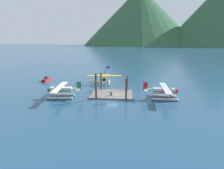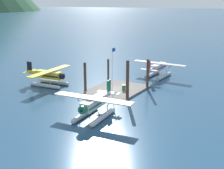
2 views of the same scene
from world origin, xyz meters
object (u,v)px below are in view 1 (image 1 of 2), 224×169
at_px(mooring_buoy, 171,96).
at_px(seaplane_silver_stbd_aft, 164,92).
at_px(boat_red_open_west, 46,79).
at_px(seaplane_yellow_bow_left, 105,79).
at_px(seaplane_cream_port_aft, 61,91).
at_px(fuel_drum, 111,93).
at_px(flagpole, 106,77).

bearing_deg(mooring_buoy, seaplane_silver_stbd_aft, -150.85).
bearing_deg(boat_red_open_west, seaplane_yellow_bow_left, -7.36).
xyz_separation_m(seaplane_cream_port_aft, boat_red_open_west, (-11.57, 17.38, -1.09)).
bearing_deg(mooring_buoy, fuel_drum, -179.05).
bearing_deg(seaplane_cream_port_aft, seaplane_yellow_bow_left, 61.11).
bearing_deg(mooring_buoy, seaplane_cream_port_aft, -174.79).
distance_m(mooring_buoy, seaplane_silver_stbd_aft, 2.53).
relative_size(flagpole, seaplane_silver_stbd_aft, 0.67).
height_order(mooring_buoy, seaplane_cream_port_aft, seaplane_cream_port_aft).
relative_size(seaplane_cream_port_aft, boat_red_open_west, 2.14).
bearing_deg(seaplane_yellow_bow_left, seaplane_cream_port_aft, -118.89).
relative_size(fuel_drum, boat_red_open_west, 0.18).
distance_m(fuel_drum, seaplane_cream_port_aft, 11.67).
relative_size(mooring_buoy, boat_red_open_west, 0.16).
height_order(mooring_buoy, boat_red_open_west, boat_red_open_west).
distance_m(mooring_buoy, seaplane_yellow_bow_left, 21.39).
distance_m(flagpole, mooring_buoy, 15.90).
bearing_deg(mooring_buoy, seaplane_yellow_bow_left, 144.15).
bearing_deg(seaplane_cream_port_aft, flagpole, 18.56).
bearing_deg(seaplane_yellow_bow_left, seaplane_silver_stbd_aft, -41.50).
bearing_deg(flagpole, mooring_buoy, -4.10).
bearing_deg(seaplane_yellow_bow_left, flagpole, -80.03).
bearing_deg(fuel_drum, mooring_buoy, 0.95).
xyz_separation_m(fuel_drum, boat_red_open_west, (-23.02, 15.29, -0.25)).
xyz_separation_m(mooring_buoy, seaplane_yellow_bow_left, (-17.31, 12.51, 1.19)).
relative_size(mooring_buoy, seaplane_yellow_bow_left, 0.07).
distance_m(flagpole, seaplane_yellow_bow_left, 11.96).
relative_size(fuel_drum, mooring_buoy, 1.13).
xyz_separation_m(flagpole, seaplane_yellow_bow_left, (-2.01, 11.41, -2.99)).
height_order(mooring_buoy, seaplane_silver_stbd_aft, seaplane_silver_stbd_aft).
xyz_separation_m(fuel_drum, mooring_buoy, (14.05, 0.23, -0.35)).
bearing_deg(seaplane_silver_stbd_aft, seaplane_cream_port_aft, -176.99).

